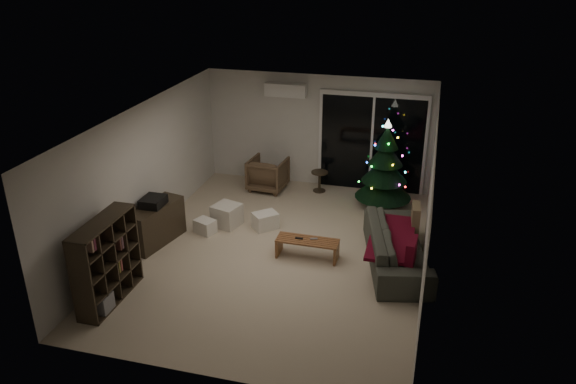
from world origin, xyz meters
name	(u,v)px	position (x,y,z in m)	size (l,w,h in m)	color
room	(322,171)	(0.46, 1.49, 1.02)	(6.50, 7.51, 2.60)	beige
bookshelf	(97,260)	(-2.25, -2.04, 0.67)	(0.34, 1.34, 1.34)	black
media_cabinet	(156,224)	(-2.25, -0.21, 0.37)	(0.44, 1.18, 0.74)	black
stereo	(153,202)	(-2.25, -0.21, 0.82)	(0.37, 0.44, 0.16)	black
armchair	(268,174)	(-0.98, 2.65, 0.36)	(0.77, 0.79, 0.72)	brown
ottoman	(227,215)	(-1.25, 0.76, 0.21)	(0.47, 0.47, 0.42)	silver
cardboard_box_a	(205,226)	(-1.54, 0.36, 0.13)	(0.37, 0.28, 0.26)	white
cardboard_box_b	(265,221)	(-0.49, 0.83, 0.16)	(0.45, 0.34, 0.31)	white
side_table	(319,181)	(0.15, 2.84, 0.23)	(0.37, 0.37, 0.46)	black
floor_lamp	(288,147)	(-0.73, 3.40, 0.77)	(0.25, 0.25, 1.53)	black
sofa	(397,246)	(2.05, 0.13, 0.34)	(2.32, 0.91, 0.68)	#3F433A
sofa_throw	(392,238)	(1.95, 0.13, 0.49)	(0.73, 1.67, 0.06)	#470918
cushion_a	(416,217)	(2.30, 0.78, 0.61)	(0.13, 0.45, 0.45)	#9C8B64
cushion_b	(411,253)	(2.30, -0.52, 0.61)	(0.13, 0.45, 0.45)	#470918
coffee_table	(307,248)	(0.54, -0.04, 0.17)	(1.08, 0.38, 0.34)	#A66935
remote_a	(299,238)	(0.39, -0.04, 0.35)	(0.14, 0.04, 0.02)	black
remote_b	(314,239)	(0.64, 0.01, 0.35)	(0.13, 0.04, 0.02)	slate
christmas_tree	(385,164)	(1.58, 2.42, 0.94)	(1.16, 1.16, 1.87)	black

